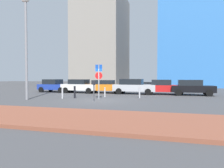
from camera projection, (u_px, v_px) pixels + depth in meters
The scene contains 17 objects.
ground_plane at pixel (98, 101), 16.00m from camera, with size 120.00×120.00×0.00m, color #424244.
sidewalk_brick at pixel (46, 116), 9.25m from camera, with size 40.00×4.11×0.14m, color brown.
parked_car_blue at pixel (55, 86), 24.96m from camera, with size 4.04×2.27×1.54m.
parked_car_white at pixel (80, 86), 23.82m from camera, with size 4.23×2.10×1.55m.
parked_car_orange at pixel (104, 86), 23.48m from camera, with size 4.57×2.34×1.47m.
parked_car_silver at pixel (134, 86), 22.13m from camera, with size 4.56×2.03×1.61m.
parked_car_red at pixel (164, 87), 21.54m from camera, with size 4.33×2.17×1.54m.
parked_car_black at pixel (192, 87), 20.56m from camera, with size 4.11×1.99×1.54m.
parking_sign_post at pixel (99, 77), 16.93m from camera, with size 0.60×0.14×2.86m.
parking_meter at pixel (94, 88), 15.57m from camera, with size 0.18×0.14×1.52m.
street_lamp at pixel (26, 41), 16.49m from camera, with size 0.70×0.36×8.05m.
traffic_bollard_near at pixel (105, 92), 18.85m from camera, with size 0.13×0.13×0.88m, color #B7B7BC.
traffic_bollard_mid at pixel (75, 92), 17.90m from camera, with size 0.17×0.17×1.05m, color black.
traffic_bollard_far at pixel (62, 94), 17.39m from camera, with size 0.13×0.13×0.87m, color #B7B7BC.
traffic_bollard_edge at pixel (139, 92), 17.97m from camera, with size 0.13×0.13×0.96m, color #B7B7BC.
building_colorful_midrise at pixel (202, 25), 41.52m from camera, with size 16.35×17.74×24.35m, color #3372BF.
building_under_construction at pixel (102, 40), 49.03m from camera, with size 10.38×14.58×20.98m, color gray.
Camera 1 is at (5.29, -15.08, 1.84)m, focal length 33.22 mm.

